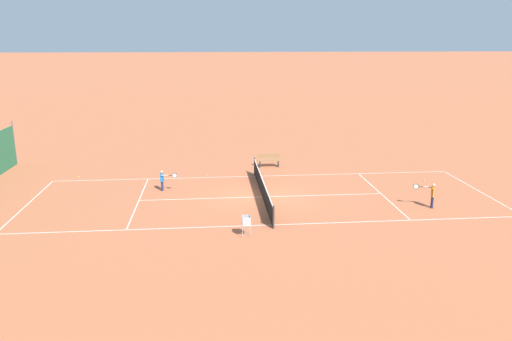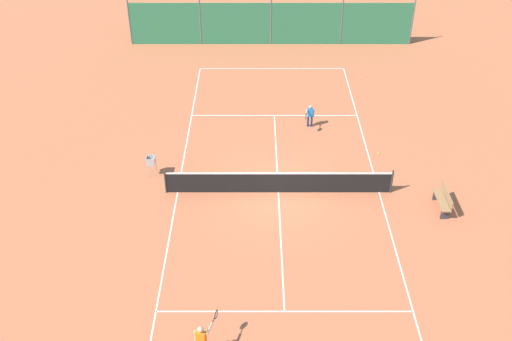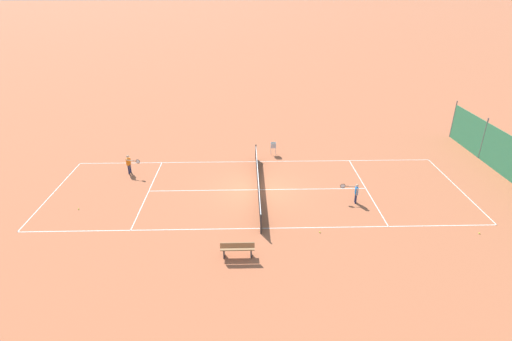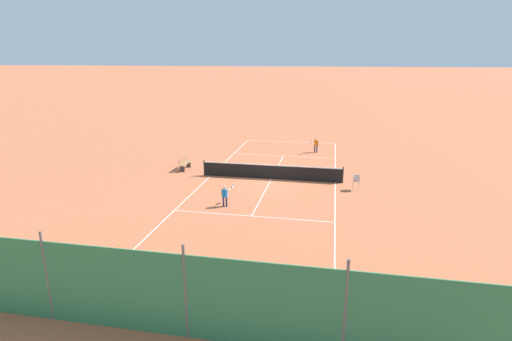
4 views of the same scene
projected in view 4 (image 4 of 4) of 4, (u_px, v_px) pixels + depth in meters
ground_plane at (271, 179)px, 26.00m from camera, size 600.00×600.00×0.00m
court_line_markings at (271, 179)px, 26.00m from camera, size 8.25×23.85×0.01m
tennis_net at (271, 172)px, 25.86m from camera, size 9.18×0.08×1.06m
windscreen_fence_far at (186, 297)px, 11.01m from camera, size 17.28×0.08×2.90m
player_far_service at (316, 144)px, 32.98m from camera, size 0.66×0.97×1.24m
player_near_service at (225, 194)px, 21.12m from camera, size 0.49×0.95×1.14m
tennis_ball_service_box at (265, 146)px, 35.53m from camera, size 0.07×0.07×0.07m
tennis_ball_by_net_left at (119, 245)px, 16.88m from camera, size 0.07×0.07×0.07m
tennis_ball_by_net_right at (190, 188)px, 24.11m from camera, size 0.07×0.07×0.07m
ball_hopper at (356, 180)px, 23.68m from camera, size 0.36×0.36×0.89m
courtside_bench at (185, 163)px, 28.07m from camera, size 0.36×1.50×0.84m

